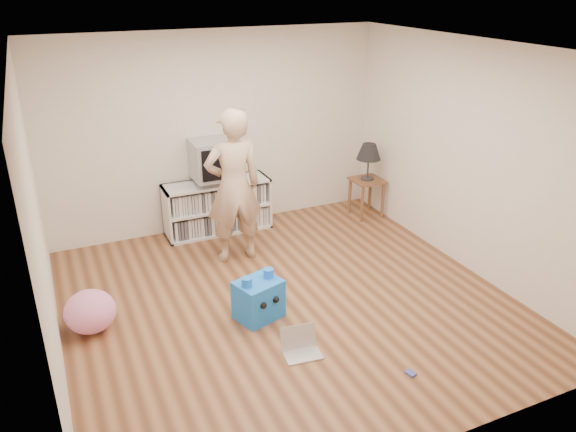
# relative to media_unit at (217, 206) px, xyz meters

# --- Properties ---
(ground) EXTENTS (4.50, 4.50, 0.00)m
(ground) POSITION_rel_media_unit_xyz_m (0.11, -2.04, -0.35)
(ground) COLOR brown
(ground) RESTS_ON ground
(walls) EXTENTS (4.52, 4.52, 2.60)m
(walls) POSITION_rel_media_unit_xyz_m (0.11, -2.04, 0.95)
(walls) COLOR silver
(walls) RESTS_ON ground
(ceiling) EXTENTS (4.50, 4.50, 0.01)m
(ceiling) POSITION_rel_media_unit_xyz_m (0.11, -2.04, 2.25)
(ceiling) COLOR white
(ceiling) RESTS_ON walls
(media_unit) EXTENTS (1.40, 0.45, 0.70)m
(media_unit) POSITION_rel_media_unit_xyz_m (0.00, 0.00, 0.00)
(media_unit) COLOR white
(media_unit) RESTS_ON ground
(dvd_deck) EXTENTS (0.45, 0.35, 0.07)m
(dvd_deck) POSITION_rel_media_unit_xyz_m (0.00, -0.02, 0.39)
(dvd_deck) COLOR gray
(dvd_deck) RESTS_ON media_unit
(crt_tv) EXTENTS (0.60, 0.53, 0.50)m
(crt_tv) POSITION_rel_media_unit_xyz_m (0.00, -0.02, 0.67)
(crt_tv) COLOR #A1A1A6
(crt_tv) RESTS_ON dvd_deck
(side_table) EXTENTS (0.42, 0.42, 0.55)m
(side_table) POSITION_rel_media_unit_xyz_m (2.09, -0.39, 0.07)
(side_table) COLOR brown
(side_table) RESTS_ON ground
(table_lamp) EXTENTS (0.34, 0.34, 0.52)m
(table_lamp) POSITION_rel_media_unit_xyz_m (2.09, -0.39, 0.59)
(table_lamp) COLOR #333333
(table_lamp) RESTS_ON side_table
(person) EXTENTS (0.69, 0.47, 1.85)m
(person) POSITION_rel_media_unit_xyz_m (-0.05, -0.86, 0.58)
(person) COLOR #D4B190
(person) RESTS_ON ground
(laptop) EXTENTS (0.37, 0.31, 0.23)m
(laptop) POSITION_rel_media_unit_xyz_m (-0.14, -2.88, -0.29)
(laptop) COLOR silver
(laptop) RESTS_ON ground
(playing_cards) EXTENTS (0.08, 0.10, 0.02)m
(playing_cards) POSITION_rel_media_unit_xyz_m (0.60, -3.56, -0.34)
(playing_cards) COLOR #4454B6
(playing_cards) RESTS_ON ground
(plush_blue) EXTENTS (0.52, 0.46, 0.50)m
(plush_blue) POSITION_rel_media_unit_xyz_m (-0.27, -2.19, -0.14)
(plush_blue) COLOR #1877F6
(plush_blue) RESTS_ON ground
(plush_pink) EXTENTS (0.57, 0.57, 0.42)m
(plush_pink) POSITION_rel_media_unit_xyz_m (-1.84, -1.72, -0.14)
(plush_pink) COLOR pink
(plush_pink) RESTS_ON ground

